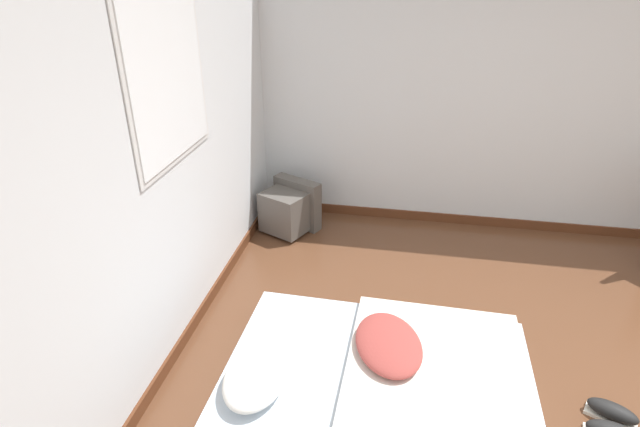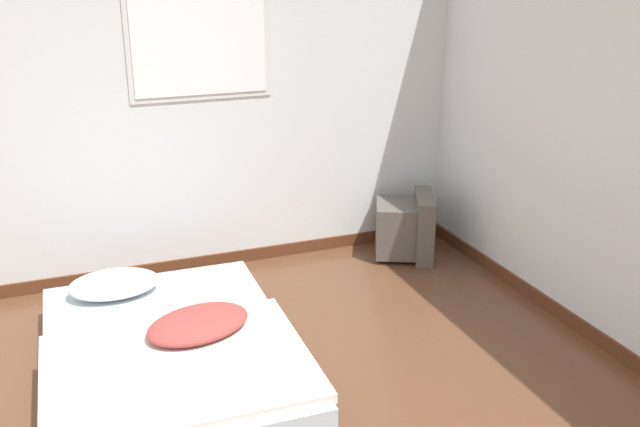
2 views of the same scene
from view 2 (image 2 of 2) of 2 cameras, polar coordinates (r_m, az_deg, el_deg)
The scene contains 3 objects.
wall_back at distance 4.72m, azimuth -17.00°, elevation 9.41°, with size 7.28×0.08×2.60m.
mattress_bed at distance 3.87m, azimuth -11.99°, elevation -10.90°, with size 1.28×1.74×0.35m.
crt_tv at distance 5.22m, azimuth 6.97°, elevation -1.08°, with size 0.55×0.56×0.47m.
Camera 2 is at (-0.33, -2.05, 2.10)m, focal length 40.00 mm.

